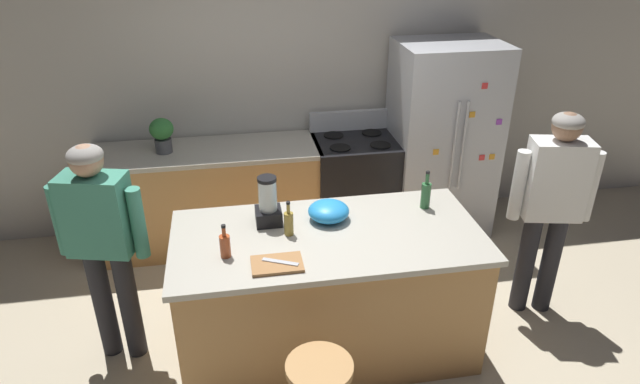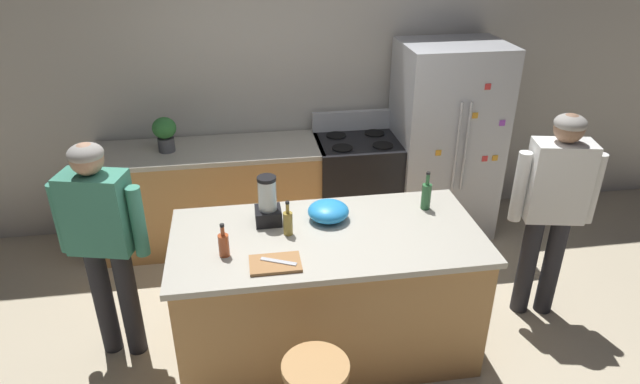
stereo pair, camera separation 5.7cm
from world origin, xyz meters
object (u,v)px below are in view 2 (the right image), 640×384
Objects in this scene: cutting_board at (275,264)px; person_by_island_left at (102,234)px; potted_plant at (165,132)px; blender_appliance at (268,204)px; bottle_olive_oil at (426,195)px; mixing_bowl at (328,211)px; bottle_cooking_sauce at (224,244)px; stove_range at (357,186)px; chef_knife at (279,261)px; bottle_vinegar at (288,222)px; person_by_sink_right at (554,200)px; refrigerator at (445,141)px; kitchen_island at (327,293)px.

person_by_island_left is at bearing 155.35° from cutting_board.
potted_plant is at bearing 112.77° from cutting_board.
bottle_olive_oil is at bearing 1.28° from blender_appliance.
bottle_cooking_sauce is at bearing -154.44° from mixing_bowl.
chef_knife is at bearing -115.89° from stove_range.
potted_plant is at bearing 120.35° from bottle_vinegar.
person_by_island_left is 7.26× the size of bottle_cooking_sauce.
mixing_bowl is at bearing -49.43° from potted_plant.
stove_range is at bearing 128.56° from person_by_sink_right.
person_by_sink_right is 3.10m from potted_plant.
potted_plant is at bearing 178.84° from refrigerator.
kitchen_island is 7.22× the size of bottle_olive_oil.
person_by_sink_right is at bearing 3.43° from bottle_vinegar.
bottle_vinegar is 0.79× the size of cutting_board.
bottle_olive_oil is 1.19m from chef_knife.
blender_appliance reaches higher than bottle_cooking_sauce.
blender_appliance reaches higher than stove_range.
bottle_olive_oil is at bearing 3.94° from mixing_bowl.
bottle_cooking_sauce is (0.48, -1.69, -0.09)m from potted_plant.
person_by_sink_right is 6.77× the size of bottle_vinegar.
person_by_island_left reaches higher than potted_plant.
stove_range is 2.08m from cutting_board.
kitchen_island is 1.79× the size of stove_range.
bottle_vinegar reaches higher than kitchen_island.
bottle_vinegar is (1.17, -0.15, 0.07)m from person_by_island_left.
refrigerator is 1.60× the size of stove_range.
person_by_island_left is 0.98× the size of person_by_sink_right.
person_by_sink_right is at bearing -77.80° from refrigerator.
blender_appliance is at bearing 90.27° from cutting_board.
potted_plant reaches higher than chef_knife.
refrigerator is at bearing 42.51° from bottle_vinegar.
bottle_cooking_sauce is (-2.29, -0.30, 0.04)m from person_by_sink_right.
potted_plant is 1.80m from mixing_bowl.
kitchen_island is at bearing 66.06° from chef_knife.
kitchen_island is 1.50m from person_by_island_left.
chef_knife is (0.02, -0.50, -0.12)m from blender_appliance.
person_by_sink_right is 1.89m from bottle_vinegar.
person_by_island_left is 1.45m from mixing_bowl.
kitchen_island is 0.60m from bottle_vinegar.
person_by_island_left is 1.06m from blender_appliance.
bottle_olive_oil is 0.69m from mixing_bowl.
bottle_olive_oil is (1.38, 0.38, 0.02)m from bottle_cooking_sauce.
bottle_cooking_sauce is 0.35m from chef_knife.
person_by_sink_right reaches higher than mixing_bowl.
stove_range is 1.77m from bottle_vinegar.
mixing_bowl is (-0.69, -0.05, -0.04)m from bottle_olive_oil.
chef_knife is at bearing -87.44° from blender_appliance.
bottle_vinegar is at bearing -176.57° from person_by_sink_right.
person_by_sink_right reaches higher than blender_appliance.
bottle_cooking_sauce is (-0.65, -0.14, 0.54)m from kitchen_island.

